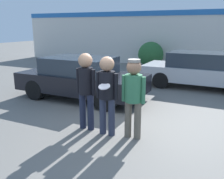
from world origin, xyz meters
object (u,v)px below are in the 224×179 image
Objects in this scene: person_left at (86,85)px; parked_car_near at (82,78)px; person_middle_with_frisbee at (107,89)px; person_right at (133,92)px; shrub at (151,55)px; parked_car_far at (200,70)px.

person_left is 0.42× the size of parked_car_near.
person_right is at bearing 8.81° from person_middle_with_frisbee.
person_middle_with_frisbee is at bearing -78.12° from shrub.
person_left is at bearing -108.22° from parked_car_far.
parked_car_near is 4.78m from parked_car_far.
person_left is at bearing 173.15° from person_middle_with_frisbee.
parked_car_far reaches higher than parked_car_near.
parked_car_far is at bearing 45.29° from parked_car_near.
parked_car_near is at bearing -134.71° from parked_car_far.
person_middle_with_frisbee is at bearing -46.75° from parked_car_near.
parked_car_near is at bearing 125.17° from person_left.
person_right is (0.58, 0.09, -0.01)m from person_middle_with_frisbee.
person_left is 1.21× the size of shrub.
shrub reaches higher than parked_car_near.
person_left is 1.15m from person_right.
person_middle_with_frisbee is 1.02× the size of person_right.
person_left is 0.41× the size of parked_car_far.
person_left is 9.60m from shrub.
shrub is (-2.59, 9.47, -0.30)m from person_right.
person_middle_with_frisbee is 3.10m from parked_car_near.
parked_car_far is (0.68, 5.55, -0.34)m from person_right.
person_middle_with_frisbee reaches higher than parked_car_far.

